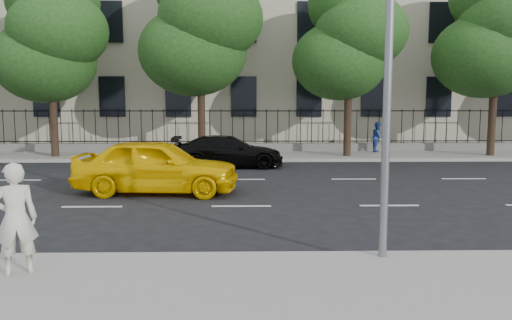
{
  "coord_description": "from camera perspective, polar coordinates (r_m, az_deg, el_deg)",
  "views": [
    {
      "loc": [
        0.14,
        -10.66,
        2.86
      ],
      "look_at": [
        0.4,
        3.0,
        1.19
      ],
      "focal_mm": 35.0,
      "sensor_mm": 36.0,
      "label": 1
    }
  ],
  "objects": [
    {
      "name": "near_sidewalk",
      "position": [
        7.22,
        -2.2,
        -15.74
      ],
      "size": [
        60.0,
        4.0,
        0.15
      ],
      "primitive_type": "cube",
      "color": "gray",
      "rests_on": "ground"
    },
    {
      "name": "pedestrian_far",
      "position": [
        26.53,
        13.76,
        2.59
      ],
      "size": [
        0.82,
        0.92,
        1.56
      ],
      "primitive_type": "imported",
      "rotation": [
        0.0,
        0.0,
        1.2
      ],
      "color": "navy",
      "rests_on": "far_sidewalk"
    },
    {
      "name": "yellow_taxi",
      "position": [
        15.46,
        -11.26,
        -0.68
      ],
      "size": [
        5.09,
        2.37,
        1.68
      ],
      "primitive_type": "imported",
      "rotation": [
        0.0,
        0.0,
        1.49
      ],
      "color": "#FFC600",
      "rests_on": "ground"
    },
    {
      "name": "far_sidewalk",
      "position": [
        24.82,
        -1.42,
        0.51
      ],
      "size": [
        60.0,
        4.0,
        0.15
      ],
      "primitive_type": "cube",
      "color": "gray",
      "rests_on": "ground"
    },
    {
      "name": "iron_fence",
      "position": [
        26.45,
        -1.4,
        2.16
      ],
      "size": [
        30.0,
        0.5,
        2.2
      ],
      "color": "slate",
      "rests_on": "far_sidewalk"
    },
    {
      "name": "black_sedan",
      "position": [
        21.04,
        -3.2,
        0.98
      ],
      "size": [
        4.71,
        2.06,
        1.35
      ],
      "primitive_type": "imported",
      "rotation": [
        0.0,
        0.0,
        1.61
      ],
      "color": "black",
      "rests_on": "ground"
    },
    {
      "name": "tree_b",
      "position": [
        25.86,
        -22.31,
        13.07
      ],
      "size": [
        5.53,
        5.12,
        8.97
      ],
      "color": "#382619",
      "rests_on": "far_sidewalk"
    },
    {
      "name": "masonry_building",
      "position": [
        34.17,
        -1.38,
        17.34
      ],
      "size": [
        34.6,
        12.11,
        18.5
      ],
      "color": "#C3B29B",
      "rests_on": "ground"
    },
    {
      "name": "woman_near",
      "position": [
        8.6,
        -25.8,
        -6.05
      ],
      "size": [
        0.75,
        0.64,
        1.76
      ],
      "primitive_type": "imported",
      "rotation": [
        0.0,
        0.0,
        3.55
      ],
      "color": "beige",
      "rests_on": "near_sidewalk"
    },
    {
      "name": "lane_markings",
      "position": [
        15.67,
        -1.6,
        -3.54
      ],
      "size": [
        49.6,
        4.62,
        0.01
      ],
      "primitive_type": null,
      "color": "silver",
      "rests_on": "ground"
    },
    {
      "name": "tree_c",
      "position": [
        24.37,
        -6.26,
        15.29
      ],
      "size": [
        5.89,
        5.5,
        9.8
      ],
      "color": "#382619",
      "rests_on": "far_sidewalk"
    },
    {
      "name": "tree_d",
      "position": [
        24.7,
        10.65,
        13.76
      ],
      "size": [
        5.34,
        4.94,
        8.84
      ],
      "color": "#382619",
      "rests_on": "far_sidewalk"
    },
    {
      "name": "tree_e",
      "position": [
        27.02,
        25.78,
        13.37
      ],
      "size": [
        5.71,
        5.31,
        9.46
      ],
      "color": "#382619",
      "rests_on": "far_sidewalk"
    },
    {
      "name": "ground",
      "position": [
        11.04,
        -1.81,
        -8.07
      ],
      "size": [
        120.0,
        120.0,
        0.0
      ],
      "primitive_type": "plane",
      "color": "black",
      "rests_on": "ground"
    }
  ]
}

